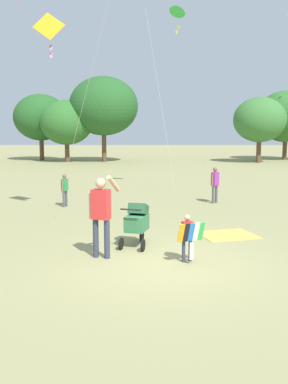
{
  "coord_description": "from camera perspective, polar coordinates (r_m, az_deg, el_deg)",
  "views": [
    {
      "loc": [
        -0.23,
        -8.8,
        2.78
      ],
      "look_at": [
        -0.34,
        1.29,
        1.3
      ],
      "focal_mm": 41.57,
      "sensor_mm": 36.0,
      "label": 1
    }
  ],
  "objects": [
    {
      "name": "kite_orange_delta",
      "position": [
        19.43,
        4.24,
        21.8
      ],
      "size": [
        1.74,
        1.77,
        7.61
      ],
      "color": "green",
      "rests_on": "ground"
    },
    {
      "name": "child_with_butterfly_kite",
      "position": [
        9.22,
        5.64,
        -5.39
      ],
      "size": [
        0.58,
        0.44,
        1.0
      ],
      "color": "#33384C",
      "rests_on": "ground"
    },
    {
      "name": "person_red_shirt",
      "position": [
        16.48,
        9.1,
        1.29
      ],
      "size": [
        0.32,
        0.34,
        1.33
      ],
      "color": "#4C4C51",
      "rests_on": "ground"
    },
    {
      "name": "picnic_blanket",
      "position": [
        11.75,
        10.66,
        -5.44
      ],
      "size": [
        1.66,
        1.5,
        0.02
      ],
      "primitive_type": "cube",
      "rotation": [
        0.0,
        0.0,
        0.28
      ],
      "color": "gold",
      "rests_on": "ground"
    },
    {
      "name": "person_sitting_far",
      "position": [
        15.77,
        -10.14,
        0.57
      ],
      "size": [
        0.23,
        0.35,
        1.15
      ],
      "color": "#4C4C51",
      "rests_on": "ground"
    },
    {
      "name": "kite_adult_black",
      "position": [
        13.71,
        -11.89,
        19.29
      ],
      "size": [
        2.62,
        4.17,
        6.08
      ],
      "color": "#F4A319",
      "rests_on": "ground"
    },
    {
      "name": "stroller",
      "position": [
        10.4,
        -0.9,
        -3.71
      ],
      "size": [
        0.7,
        1.12,
        1.03
      ],
      "color": "black",
      "rests_on": "ground"
    },
    {
      "name": "ground_plane",
      "position": [
        9.23,
        2.03,
        -9.19
      ],
      "size": [
        120.0,
        120.0,
        0.0
      ],
      "primitive_type": "plane",
      "color": "#938E5B"
    },
    {
      "name": "treeline_distant",
      "position": [
        36.33,
        1.29,
        9.85
      ],
      "size": [
        43.53,
        7.18,
        6.71
      ],
      "color": "brown",
      "rests_on": "ground"
    },
    {
      "name": "person_adult_flyer",
      "position": [
        9.44,
        -5.53,
        -2.33
      ],
      "size": [
        0.66,
        0.52,
        1.8
      ],
      "color": "#33384C",
      "rests_on": "ground"
    }
  ]
}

